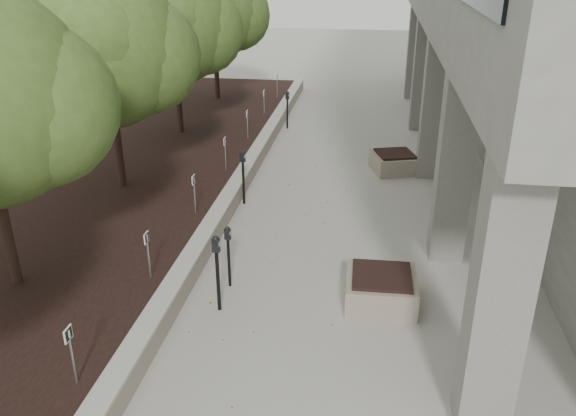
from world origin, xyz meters
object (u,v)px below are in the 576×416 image
Objects in this scene: parking_meter_3 at (218,274)px; planter_front at (381,288)px; crabapple_tree_4 at (175,50)px; planter_back at (394,162)px; crabapple_tree_3 at (110,82)px; parking_meter_2 at (229,257)px; parking_meter_4 at (243,177)px; crabapple_tree_5 at (215,31)px; parking_meter_5 at (287,110)px.

parking_meter_3 is 3.07m from planter_front.
planter_back is at bearing -14.04° from crabapple_tree_4.
parking_meter_2 is at bearing -45.67° from crabapple_tree_3.
parking_meter_4 is 1.12× the size of planter_front.
planter_front is at bearing 10.64° from parking_meter_2.
crabapple_tree_4 is 11.72m from planter_front.
crabapple_tree_4 is at bearing -90.00° from crabapple_tree_5.
parking_meter_4 is at bearing 112.16° from parking_meter_2.
crabapple_tree_5 is at bearing 90.00° from crabapple_tree_3.
crabapple_tree_5 reaches higher than planter_back.
parking_meter_4 is (-0.59, 4.07, 0.08)m from parking_meter_2.
crabapple_tree_3 is 4.15× the size of parking_meter_2.
parking_meter_5 is (-0.48, 11.18, 0.05)m from parking_meter_2.
planter_front is (2.96, -0.17, -0.35)m from parking_meter_2.
planter_back is (3.85, -4.04, -0.41)m from parking_meter_5.
crabapple_tree_5 is 4.15× the size of parking_meter_2.
crabapple_tree_3 is 3.71× the size of parking_meter_4.
parking_meter_4 is 1.04× the size of parking_meter_5.
planter_back is at bearing 73.61° from parking_meter_3.
parking_meter_5 reaches higher than planter_back.
crabapple_tree_5 is 4.37× the size of planter_back.
planter_front is (2.96, 0.68, -0.46)m from parking_meter_3.
crabapple_tree_5 reaches higher than parking_meter_2.
parking_meter_3 is 8.68m from planter_back.
crabapple_tree_5 is 15.47m from parking_meter_3.
parking_meter_5 is at bearing 65.04° from crabapple_tree_3.
parking_meter_2 is at bearing -66.70° from crabapple_tree_4.
planter_front is at bearing -93.13° from planter_back.
planter_front is (3.56, -4.23, -0.43)m from parking_meter_4.
parking_meter_5 is at bearing 98.74° from parking_meter_3.
crabapple_tree_3 reaches higher than planter_front.
crabapple_tree_4 is at bearing 165.96° from planter_back.
parking_meter_3 reaches higher than planter_back.
crabapple_tree_3 is 4.04m from parking_meter_4.
crabapple_tree_4 is 7.96m from planter_back.
parking_meter_4 is (3.26, 0.12, -2.39)m from crabapple_tree_3.
parking_meter_2 is 0.85× the size of parking_meter_3.
crabapple_tree_3 reaches higher than parking_meter_2.
crabapple_tree_4 is 10.05m from parking_meter_2.
parking_meter_4 reaches higher than parking_meter_5.
crabapple_tree_5 is (0.00, 10.00, 0.00)m from crabapple_tree_3.
parking_meter_2 is 0.86m from parking_meter_3.
crabapple_tree_3 is at bearing 135.24° from parking_meter_3.
planter_back is at bearing 86.87° from planter_front.
crabapple_tree_4 is 3.71× the size of parking_meter_4.
parking_meter_5 is (3.37, 2.24, -2.42)m from crabapple_tree_4.
crabapple_tree_5 is at bearing 127.44° from parking_meter_4.
crabapple_tree_5 is at bearing 156.84° from parking_meter_5.
parking_meter_3 reaches higher than parking_meter_4.
parking_meter_4 is 7.12m from parking_meter_5.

